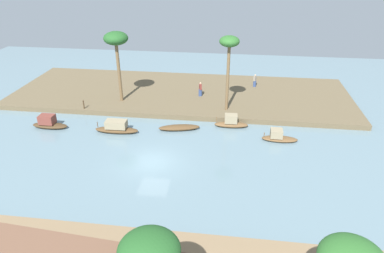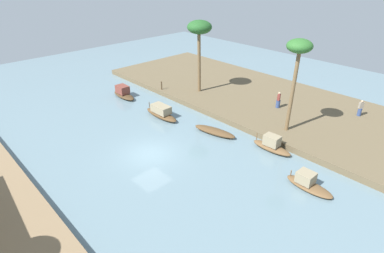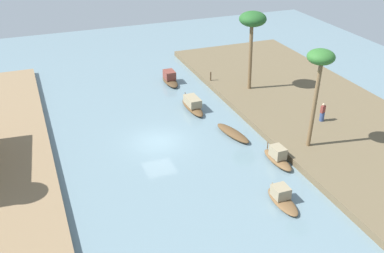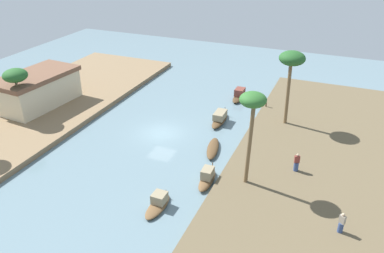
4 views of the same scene
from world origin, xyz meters
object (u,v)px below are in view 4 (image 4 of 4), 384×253
object	(u,v)px
sampan_open_hull	(220,118)
person_on_near_bank	(296,164)
palm_tree_left_far	(292,61)
mooring_post	(266,103)
sampan_upstream_small	(207,178)
sampan_midstream	(213,148)
palm_tree_left_near	(253,106)
riverside_building	(37,89)
sampan_with_red_awning	(158,203)
person_by_mooring	(341,224)
palm_tree_right_tall	(15,76)
sampan_foreground	(239,95)

from	to	relation	value
sampan_open_hull	person_on_near_bank	distance (m)	11.56
sampan_open_hull	palm_tree_left_far	distance (m)	9.53
mooring_post	sampan_upstream_small	bearing A→B (deg)	175.43
sampan_midstream	palm_tree_left_far	world-z (taller)	palm_tree_left_far
palm_tree_left_near	riverside_building	xyz separation A→B (m)	(5.58, 26.09, -4.81)
sampan_with_red_awning	person_by_mooring	bearing A→B (deg)	-81.18
sampan_open_hull	palm_tree_right_tall	bearing A→B (deg)	111.47
palm_tree_left_near	palm_tree_right_tall	xyz separation A→B (m)	(2.06, 25.06, -1.95)
sampan_foreground	person_by_mooring	size ratio (longest dim) A/B	2.28
sampan_open_hull	sampan_midstream	size ratio (longest dim) A/B	1.02
person_on_near_bank	riverside_building	world-z (taller)	riverside_building
sampan_foreground	palm_tree_left_far	xyz separation A→B (m)	(-5.33, -6.46, 6.72)
mooring_post	palm_tree_left_far	bearing A→B (deg)	-140.42
sampan_with_red_awning	person_on_near_bank	bearing A→B (deg)	-46.62
sampan_midstream	person_on_near_bank	bearing A→B (deg)	-111.43
sampan_upstream_small	sampan_open_hull	bearing A→B (deg)	10.97
sampan_open_hull	sampan_with_red_awning	distance (m)	15.20
mooring_post	palm_tree_left_near	size ratio (longest dim) A/B	0.12
sampan_midstream	riverside_building	distance (m)	21.78
person_by_mooring	riverside_building	bearing A→B (deg)	-162.24
sampan_midstream	palm_tree_left_near	distance (m)	9.35
palm_tree_left_far	palm_tree_left_near	bearing A→B (deg)	176.03
sampan_open_hull	mooring_post	world-z (taller)	mooring_post
person_on_near_bank	palm_tree_left_far	size ratio (longest dim) A/B	0.21
sampan_open_hull	person_by_mooring	world-z (taller)	person_by_mooring
sampan_foreground	sampan_with_red_awning	bearing A→B (deg)	-178.83
sampan_with_red_awning	riverside_building	world-z (taller)	riverside_building
sampan_open_hull	palm_tree_right_tall	xyz separation A→B (m)	(-8.13, 19.29, 4.78)
sampan_open_hull	mooring_post	distance (m)	6.22
sampan_open_hull	sampan_midstream	distance (m)	5.99
person_by_mooring	mooring_post	size ratio (longest dim) A/B	1.67
sampan_midstream	palm_tree_left_near	world-z (taller)	palm_tree_left_near
sampan_with_red_awning	mooring_post	xyz separation A→B (m)	(20.03, -3.51, 0.62)
palm_tree_right_tall	palm_tree_left_near	bearing A→B (deg)	-94.70
sampan_open_hull	palm_tree_left_far	world-z (taller)	palm_tree_left_far
sampan_upstream_small	sampan_foreground	world-z (taller)	sampan_foreground
person_by_mooring	palm_tree_left_far	bearing A→B (deg)	146.01
sampan_with_red_awning	palm_tree_left_near	size ratio (longest dim) A/B	0.42
sampan_with_red_awning	palm_tree_left_far	world-z (taller)	palm_tree_left_far
sampan_open_hull	sampan_upstream_small	distance (m)	11.12
mooring_post	palm_tree_left_near	distance (m)	16.37
sampan_upstream_small	riverside_building	distance (m)	23.85
person_by_mooring	palm_tree_right_tall	bearing A→B (deg)	-156.74
sampan_midstream	mooring_post	xyz separation A→B (m)	(10.67, -2.56, 0.76)
sampan_with_red_awning	palm_tree_left_near	world-z (taller)	palm_tree_left_near
sampan_open_hull	mooring_post	bearing A→B (deg)	-40.11
sampan_open_hull	sampan_upstream_small	xyz separation A→B (m)	(-10.81, -2.63, -0.03)
palm_tree_right_tall	sampan_open_hull	bearing A→B (deg)	-67.16
sampan_midstream	person_on_near_bank	size ratio (longest dim) A/B	2.52
sampan_open_hull	sampan_with_red_awning	world-z (taller)	sampan_open_hull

